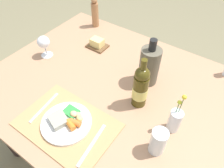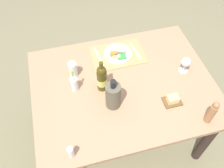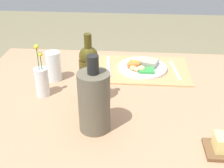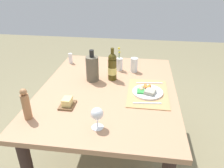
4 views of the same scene
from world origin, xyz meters
name	(u,v)px [view 2 (image 2 of 4)]	position (x,y,z in m)	size (l,w,h in m)	color
ground_plane	(121,129)	(0.00, 0.00, 0.00)	(8.00, 8.00, 0.00)	#7E7555
dining_table	(123,93)	(0.00, 0.00, 0.64)	(1.39, 1.08, 0.74)	tan
placemat	(118,55)	(-0.04, -0.32, 0.75)	(0.45, 0.31, 0.01)	tan
dinner_plate	(118,53)	(-0.04, -0.31, 0.76)	(0.23, 0.23, 0.04)	silver
fork	(135,51)	(-0.20, -0.31, 0.75)	(0.01, 0.20, 0.01)	silver
knife	(99,56)	(0.12, -0.33, 0.75)	(0.01, 0.22, 0.01)	silver
wine_glass	(186,62)	(-0.50, -0.01, 0.84)	(0.08, 0.08, 0.14)	white
water_tumbler	(73,70)	(0.35, -0.19, 0.80)	(0.07, 0.07, 0.13)	silver
salt_shaker	(71,152)	(0.47, 0.46, 0.80)	(0.04, 0.04, 0.10)	white
cooler_bottle	(113,96)	(0.12, 0.15, 0.85)	(0.11, 0.11, 0.27)	brown
flower_vase	(74,84)	(0.37, -0.05, 0.81)	(0.06, 0.06, 0.22)	silver
butter_dish	(173,100)	(-0.30, 0.24, 0.77)	(0.13, 0.10, 0.06)	brown
wine_bottle	(102,78)	(0.16, -0.01, 0.86)	(0.08, 0.08, 0.28)	#473D11
pepper_mill	(212,113)	(-0.47, 0.45, 0.85)	(0.05, 0.05, 0.22)	#A87348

